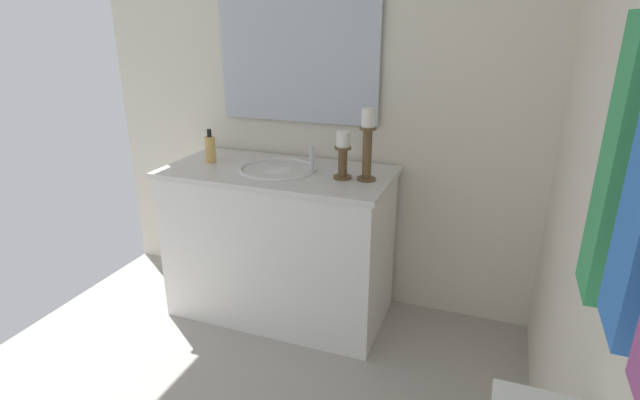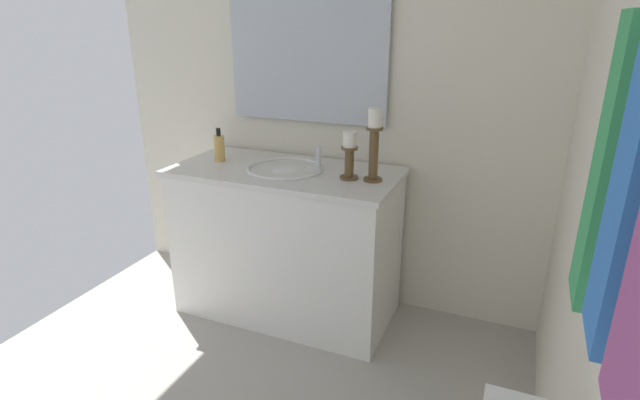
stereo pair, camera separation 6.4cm
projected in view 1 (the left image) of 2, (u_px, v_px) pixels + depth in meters
wall_back at (624, 169)px, 1.14m from camera, size 2.48×0.04×2.45m
wall_left at (312, 84)px, 2.65m from camera, size 0.04×2.53×2.45m
vanity_cabinet at (280, 243)px, 2.66m from camera, size 0.58×1.18×0.83m
sink_basin at (278, 177)px, 2.53m from camera, size 0.40×0.40×0.24m
mirror at (297, 53)px, 2.58m from camera, size 0.02×0.90×0.71m
candle_holder_tall at (367, 142)px, 2.30m from camera, size 0.09×0.09×0.34m
candle_holder_short at (343, 154)px, 2.34m from camera, size 0.09×0.09×0.23m
soap_bottle at (210, 149)px, 2.63m from camera, size 0.06×0.06×0.18m
towel_near_vanity at (614, 164)px, 0.90m from camera, size 0.13×0.03×0.53m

